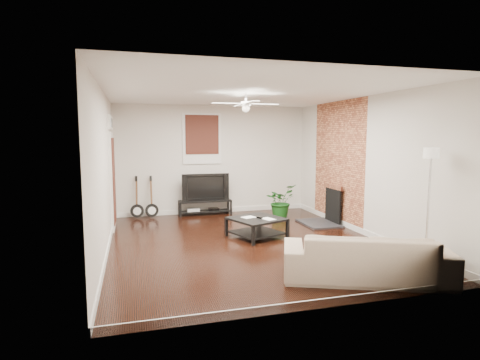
# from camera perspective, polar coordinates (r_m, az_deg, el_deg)

# --- Properties ---
(room) EXTENTS (5.01, 6.01, 2.81)m
(room) POSITION_cam_1_polar(r_m,az_deg,el_deg) (7.22, 0.85, 1.63)
(room) COLOR black
(room) RESTS_ON ground
(brick_accent) EXTENTS (0.02, 2.20, 2.80)m
(brick_accent) POSITION_cam_1_polar(r_m,az_deg,el_deg) (9.12, 14.22, 2.44)
(brick_accent) COLOR brown
(brick_accent) RESTS_ON floor
(fireplace) EXTENTS (0.80, 1.10, 0.92)m
(fireplace) POSITION_cam_1_polar(r_m,az_deg,el_deg) (9.09, 12.48, -3.50)
(fireplace) COLOR black
(fireplace) RESTS_ON floor
(window_back) EXTENTS (1.00, 0.06, 1.30)m
(window_back) POSITION_cam_1_polar(r_m,az_deg,el_deg) (10.02, -5.61, 6.10)
(window_back) COLOR #3C1710
(window_back) RESTS_ON wall_back
(door_left) EXTENTS (0.08, 1.00, 2.50)m
(door_left) POSITION_cam_1_polar(r_m,az_deg,el_deg) (8.84, -18.27, 1.22)
(door_left) COLOR white
(door_left) RESTS_ON wall_left
(tv_stand) EXTENTS (1.34, 0.36, 0.38)m
(tv_stand) POSITION_cam_1_polar(r_m,az_deg,el_deg) (10.00, -5.16, -4.05)
(tv_stand) COLOR black
(tv_stand) RESTS_ON floor
(tv) EXTENTS (1.20, 0.16, 0.69)m
(tv) POSITION_cam_1_polar(r_m,az_deg,el_deg) (9.94, -5.22, -0.99)
(tv) COLOR black
(tv) RESTS_ON tv_stand
(coffee_table) EXTENTS (1.20, 1.20, 0.39)m
(coffee_table) POSITION_cam_1_polar(r_m,az_deg,el_deg) (7.78, 2.46, -7.01)
(coffee_table) COLOR black
(coffee_table) RESTS_ON floor
(sofa) EXTENTS (2.43, 1.68, 0.66)m
(sofa) POSITION_cam_1_polar(r_m,az_deg,el_deg) (5.81, 18.00, -10.62)
(sofa) COLOR #C8B196
(sofa) RESTS_ON floor
(floor_lamp) EXTENTS (0.40, 0.40, 1.85)m
(floor_lamp) POSITION_cam_1_polar(r_m,az_deg,el_deg) (6.42, 26.01, -3.90)
(floor_lamp) COLOR white
(floor_lamp) RESTS_ON floor
(potted_plant) EXTENTS (0.97, 0.94, 0.82)m
(potted_plant) POSITION_cam_1_polar(r_m,az_deg,el_deg) (9.68, 5.98, -3.09)
(potted_plant) COLOR #18551A
(potted_plant) RESTS_ON floor
(guitar_left) EXTENTS (0.35, 0.26, 1.05)m
(guitar_left) POSITION_cam_1_polar(r_m,az_deg,el_deg) (9.76, -14.98, -2.50)
(guitar_left) COLOR black
(guitar_left) RESTS_ON floor
(guitar_right) EXTENTS (0.33, 0.23, 1.05)m
(guitar_right) POSITION_cam_1_polar(r_m,az_deg,el_deg) (9.74, -12.92, -2.46)
(guitar_right) COLOR black
(guitar_right) RESTS_ON floor
(ceiling_fan) EXTENTS (1.24, 1.24, 0.32)m
(ceiling_fan) POSITION_cam_1_polar(r_m,az_deg,el_deg) (7.21, 0.86, 11.17)
(ceiling_fan) COLOR white
(ceiling_fan) RESTS_ON ceiling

